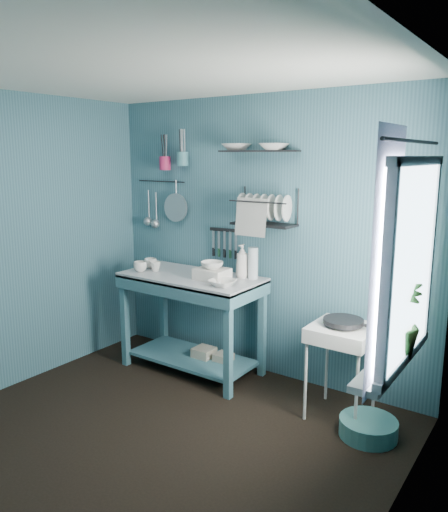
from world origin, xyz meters
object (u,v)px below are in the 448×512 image
Objects in this scene: mug_mid at (155,266)px; potted_plant at (396,318)px; work_counter at (192,323)px; utensil_cup_teal at (182,159)px; water_bottle at (253,263)px; mug_right at (150,263)px; colander at (176,208)px; dish_rack at (264,207)px; mug_left at (140,267)px; wash_tub at (212,274)px; utensil_cup_magenta at (165,163)px; floor_basin at (368,428)px; storage_tin_large at (204,359)px; hotplate_stand at (341,372)px; frying_pan at (343,321)px; storage_tin_small at (223,364)px; soap_bottle at (242,261)px.

mug_mid is 0.21× the size of potted_plant.
utensil_cup_teal is (-0.32, 0.30, 1.49)m from work_counter.
work_counter is at bearing -157.07° from water_bottle.
work_counter is 10.47× the size of mug_right.
dish_rack is at bearing -4.34° from colander.
mug_left is 0.74m from wash_tub.
floor_basin is (2.29, -0.47, -1.84)m from utensil_cup_magenta.
potted_plant is (2.01, -0.64, 0.61)m from work_counter.
hotplate_stand is at bearing -3.01° from storage_tin_large.
colander is (0.10, 0.03, -0.43)m from utensil_cup_magenta.
potted_plant is at bearing -9.31° from work_counter.
wash_tub is at bearing -21.61° from utensil_cup_magenta.
utensil_cup_magenta is (-2.01, 0.32, 1.54)m from hotplate_stand.
utensil_cup_magenta reaches higher than colander.
mug_left is at bearing -175.93° from frying_pan.
mug_mid is at bearing -167.09° from storage_tin_large.
mug_mid reaches higher than storage_tin_small.
hotplate_stand is 2.23m from colander.
storage_tin_large is at bearing -154.89° from soap_bottle.
mug_left is 1.23× the size of mug_mid.
utensil_cup_magenta is 0.23m from utensil_cup_teal.
frying_pan is at bearing -5.00° from storage_tin_small.
mug_left reaches higher than frying_pan.
wash_tub is 0.51× the size of dish_rack.
soap_bottle is at bearing 33.88° from work_counter.
mug_right is at bearing 179.37° from frying_pan.
water_bottle is at bearing 12.17° from mug_right.
mug_right reaches higher than frying_pan.
utensil_cup_teal reaches higher than soap_bottle.
dish_rack is at bearing -3.07° from utensil_cup_teal.
hotplate_stand is 0.40m from frying_pan.
mug_right is 0.61× the size of storage_tin_small.
water_bottle reaches higher than hotplate_stand.
mug_left and mug_right have the same top height.
mug_right is 1.05m from water_bottle.
work_counter is 10.47× the size of mug_left.
soap_bottle is (0.90, 0.36, 0.10)m from mug_left.
mug_right is 0.95m from soap_bottle.
dish_rack is 1.17× the size of potted_plant.
hotplate_stand is at bearing 4.07° from mug_left.
soap_bottle is at bearing -8.22° from colander.
utensil_cup_teal is at bearing 149.98° from storage_tin_large.
colander is 1.40× the size of storage_tin_small.
work_counter is 1.77× the size of hotplate_stand.
potted_plant reaches higher than water_bottle.
mug_left is 0.26× the size of potted_plant.
storage_tin_small is (-0.12, -0.12, -0.96)m from soap_bottle.
mug_mid is 0.36× the size of wash_tub.
water_bottle reaches higher than mug_left.
dish_rack is (1.09, 0.41, 0.59)m from mug_left.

